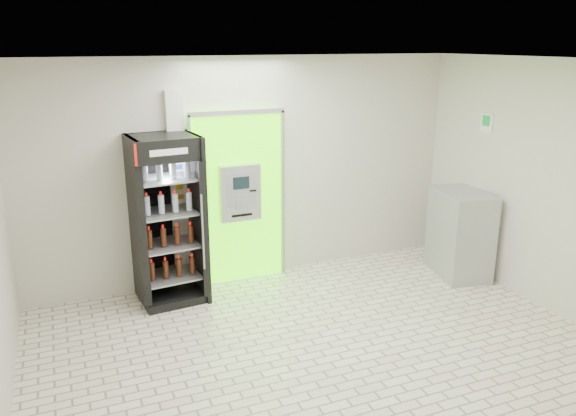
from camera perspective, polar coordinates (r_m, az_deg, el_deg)
ground at (r=6.01m, az=4.37°, el=-15.34°), size 6.00×6.00×0.00m
room_shell at (r=5.27m, az=4.80°, el=1.92°), size 6.00×6.00×6.00m
atm_assembly at (r=7.53m, az=-5.10°, el=1.13°), size 1.30×0.24×2.33m
pillar at (r=7.35m, az=-11.02°, el=1.53°), size 0.22×0.11×2.60m
beverage_cooler at (r=7.11m, az=-12.12°, el=-1.50°), size 0.85×0.79×2.10m
steel_cabinet at (r=8.17m, az=17.09°, el=-2.49°), size 0.78×1.00×1.21m
exit_sign at (r=8.05m, az=19.53°, el=8.16°), size 0.02×0.22×0.26m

